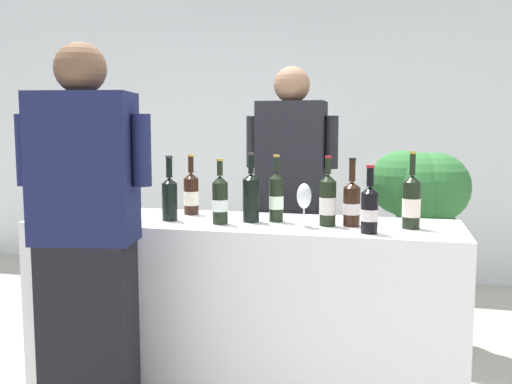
{
  "coord_description": "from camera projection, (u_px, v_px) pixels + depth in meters",
  "views": [
    {
      "loc": [
        0.75,
        -2.69,
        1.38
      ],
      "look_at": [
        0.07,
        0.0,
        1.07
      ],
      "focal_mm": 39.26,
      "sensor_mm": 36.0,
      "label": 1
    }
  ],
  "objects": [
    {
      "name": "wall_back",
      "position": [
        315.0,
        128.0,
        5.28
      ],
      "size": [
        8.0,
        0.1,
        2.8
      ],
      "primitive_type": "cube",
      "color": "silver",
      "rests_on": "ground_plane"
    },
    {
      "name": "counter",
      "position": [
        242.0,
        309.0,
        2.88
      ],
      "size": [
        2.16,
        0.61,
        0.92
      ],
      "primitive_type": "cube",
      "color": "white",
      "rests_on": "ground_plane"
    },
    {
      "name": "wine_bottle_0",
      "position": [
        411.0,
        202.0,
        2.61
      ],
      "size": [
        0.08,
        0.08,
        0.36
      ],
      "color": "black",
      "rests_on": "counter"
    },
    {
      "name": "wine_bottle_1",
      "position": [
        220.0,
        200.0,
        2.73
      ],
      "size": [
        0.08,
        0.08,
        0.32
      ],
      "color": "black",
      "rests_on": "counter"
    },
    {
      "name": "wine_bottle_2",
      "position": [
        128.0,
        194.0,
        3.02
      ],
      "size": [
        0.07,
        0.07,
        0.32
      ],
      "color": "black",
      "rests_on": "counter"
    },
    {
      "name": "wine_bottle_3",
      "position": [
        352.0,
        203.0,
        2.67
      ],
      "size": [
        0.08,
        0.08,
        0.33
      ],
      "color": "black",
      "rests_on": "counter"
    },
    {
      "name": "wine_bottle_4",
      "position": [
        104.0,
        194.0,
        2.93
      ],
      "size": [
        0.08,
        0.08,
        0.34
      ],
      "color": "black",
      "rests_on": "counter"
    },
    {
      "name": "wine_bottle_5",
      "position": [
        251.0,
        196.0,
        2.79
      ],
      "size": [
        0.08,
        0.08,
        0.35
      ],
      "color": "black",
      "rests_on": "counter"
    },
    {
      "name": "wine_bottle_6",
      "position": [
        191.0,
        193.0,
        3.05
      ],
      "size": [
        0.08,
        0.08,
        0.33
      ],
      "color": "black",
      "rests_on": "counter"
    },
    {
      "name": "wine_bottle_7",
      "position": [
        370.0,
        209.0,
        2.49
      ],
      "size": [
        0.08,
        0.08,
        0.3
      ],
      "color": "black",
      "rests_on": "counter"
    },
    {
      "name": "wine_bottle_8",
      "position": [
        170.0,
        197.0,
        2.83
      ],
      "size": [
        0.08,
        0.08,
        0.33
      ],
      "color": "black",
      "rests_on": "counter"
    },
    {
      "name": "wine_bottle_9",
      "position": [
        276.0,
        197.0,
        2.8
      ],
      "size": [
        0.07,
        0.07,
        0.34
      ],
      "color": "black",
      "rests_on": "counter"
    },
    {
      "name": "wine_bottle_10",
      "position": [
        328.0,
        200.0,
        2.68
      ],
      "size": [
        0.08,
        0.08,
        0.34
      ],
      "color": "black",
      "rests_on": "counter"
    },
    {
      "name": "wine_glass",
      "position": [
        304.0,
        198.0,
        2.65
      ],
      "size": [
        0.07,
        0.07,
        0.21
      ],
      "color": "silver",
      "rests_on": "counter"
    },
    {
      "name": "person_server",
      "position": [
        291.0,
        214.0,
        3.45
      ],
      "size": [
        0.57,
        0.24,
        1.76
      ],
      "color": "black",
      "rests_on": "ground_plane"
    },
    {
      "name": "person_guest",
      "position": [
        87.0,
        252.0,
        2.42
      ],
      "size": [
        0.58,
        0.31,
        1.74
      ],
      "color": "black",
      "rests_on": "ground_plane"
    },
    {
      "name": "potted_shrub",
      "position": [
        421.0,
        213.0,
        3.54
      ],
      "size": [
        0.63,
        0.5,
        1.25
      ],
      "color": "brown",
      "rests_on": "ground_plane"
    }
  ]
}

